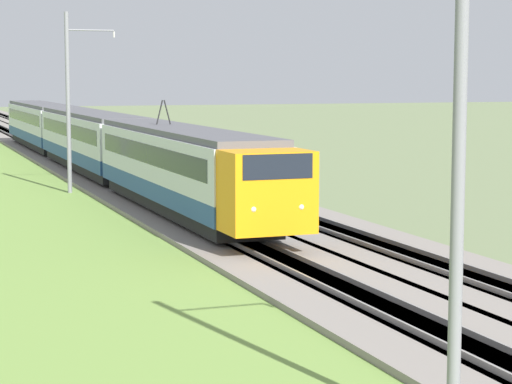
# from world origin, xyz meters

# --- Properties ---
(ballast_main) EXTENTS (240.00, 4.40, 0.30)m
(ballast_main) POSITION_xyz_m (50.00, 0.00, 0.15)
(ballast_main) COLOR gray
(ballast_main) RESTS_ON ground
(ballast_adjacent) EXTENTS (240.00, 4.40, 0.30)m
(ballast_adjacent) POSITION_xyz_m (50.00, -4.11, 0.15)
(ballast_adjacent) COLOR gray
(ballast_adjacent) RESTS_ON ground
(track_main) EXTENTS (240.00, 1.57, 0.45)m
(track_main) POSITION_xyz_m (50.00, 0.00, 0.16)
(track_main) COLOR #4C4238
(track_main) RESTS_ON ground
(track_adjacent) EXTENTS (240.00, 1.57, 0.45)m
(track_adjacent) POSITION_xyz_m (50.00, -4.11, 0.16)
(track_adjacent) COLOR #4C4238
(track_adjacent) RESTS_ON ground
(passenger_train) EXTENTS (62.33, 2.96, 4.99)m
(passenger_train) POSITION_xyz_m (55.13, 0.00, 2.33)
(passenger_train) COLOR orange
(passenger_train) RESTS_ON ground
(catenary_mast_near) EXTENTS (0.22, 2.56, 9.01)m
(catenary_mast_near) POSITION_xyz_m (8.47, 2.84, 4.65)
(catenary_mast_near) COLOR slate
(catenary_mast_near) RESTS_ON ground
(catenary_mast_mid) EXTENTS (0.22, 2.56, 9.24)m
(catenary_mast_mid) POSITION_xyz_m (45.46, 2.84, 4.77)
(catenary_mast_mid) COLOR slate
(catenary_mast_mid) RESTS_ON ground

